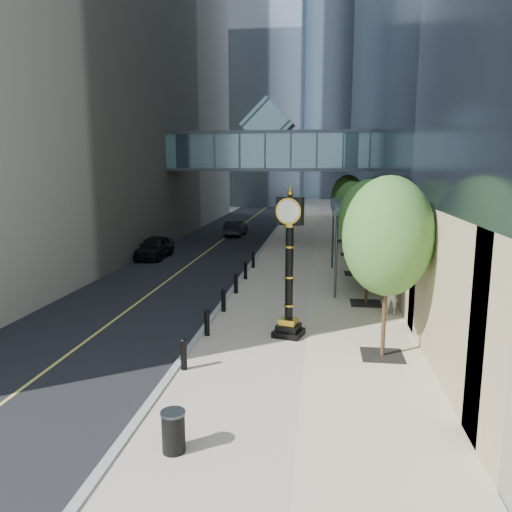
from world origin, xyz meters
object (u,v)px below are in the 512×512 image
Objects in this scene: street_clock at (289,275)px; trash_bin at (173,433)px; car_near at (155,247)px; pedestrian at (391,294)px; car_far at (236,228)px.

trash_bin is (-2.03, -8.04, -1.90)m from street_clock.
car_near reaches higher than trash_bin.
street_clock is at bearing 38.65° from pedestrian.
street_clock reaches higher than car_far.
car_near is 12.56m from car_far.
pedestrian is 26.09m from car_far.
car_far is at bearing 73.07° from car_near.
street_clock is 8.51m from trash_bin.
car_far is at bearing 119.43° from street_clock.
street_clock is 3.06× the size of pedestrian.
pedestrian reaches higher than trash_bin.
pedestrian is at bearing 54.56° from street_clock.
car_near is at bearing 74.73° from car_far.
pedestrian is (6.19, 11.40, 0.44)m from trash_bin.
street_clock is at bearing 75.86° from trash_bin.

